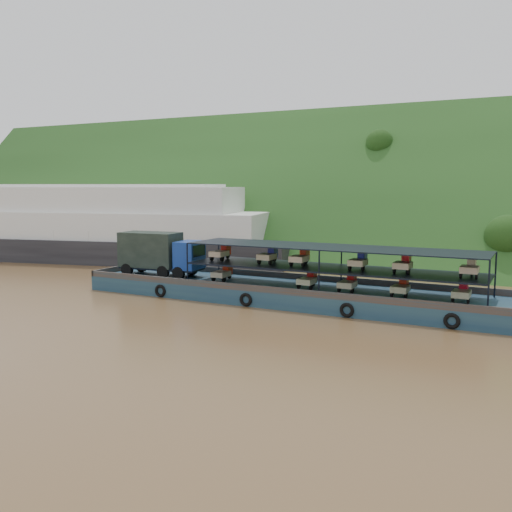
% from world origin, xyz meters
% --- Properties ---
extents(ground, '(160.00, 160.00, 0.00)m').
position_xyz_m(ground, '(0.00, 0.00, 0.00)').
color(ground, brown).
rests_on(ground, ground).
extents(hillside, '(140.00, 39.60, 39.60)m').
position_xyz_m(hillside, '(0.00, 36.00, 0.00)').
color(hillside, '#183513').
rests_on(hillside, ground).
extents(cargo_barge, '(35.00, 7.18, 5.03)m').
position_xyz_m(cargo_barge, '(0.33, 1.12, 1.26)').
color(cargo_barge, '#152F4C').
rests_on(cargo_barge, ground).
extents(passenger_ferry, '(47.37, 21.30, 9.31)m').
position_xyz_m(passenger_ferry, '(-28.35, 14.66, 4.03)').
color(passenger_ferry, black).
rests_on(passenger_ferry, ground).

